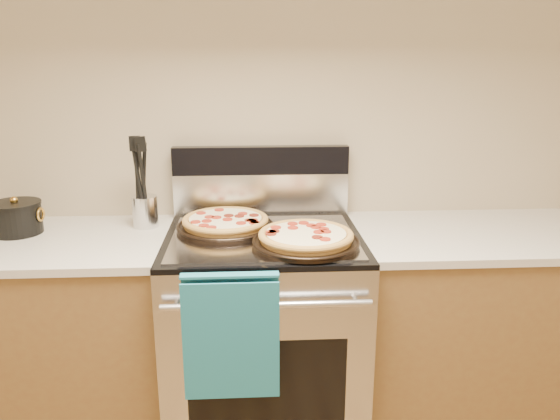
{
  "coord_description": "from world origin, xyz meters",
  "views": [
    {
      "loc": [
        -0.05,
        -0.37,
        1.59
      ],
      "look_at": [
        0.06,
        1.55,
        1.05
      ],
      "focal_mm": 35.0,
      "sensor_mm": 36.0,
      "label": 1
    }
  ],
  "objects": [
    {
      "name": "countertop_left",
      "position": [
        -0.88,
        1.68,
        0.9
      ],
      "size": [
        1.02,
        0.64,
        0.03
      ],
      "primitive_type": "cube",
      "color": "#BBB4A8",
      "rests_on": "cabinet_left"
    },
    {
      "name": "range_body",
      "position": [
        0.0,
        1.65,
        0.45
      ],
      "size": [
        0.76,
        0.68,
        0.9
      ],
      "primitive_type": "cube",
      "color": "#B7B7BC",
      "rests_on": "ground"
    },
    {
      "name": "countertop_right",
      "position": [
        0.88,
        1.68,
        0.9
      ],
      "size": [
        1.02,
        0.64,
        0.03
      ],
      "primitive_type": "cube",
      "color": "#BBB4A8",
      "rests_on": "cabinet_right"
    },
    {
      "name": "cooktop",
      "position": [
        0.0,
        1.65,
        0.91
      ],
      "size": [
        0.76,
        0.68,
        0.02
      ],
      "primitive_type": "cube",
      "color": "black",
      "rests_on": "range_body"
    },
    {
      "name": "wall_back",
      "position": [
        0.0,
        2.0,
        1.35
      ],
      "size": [
        4.0,
        0.0,
        4.0
      ],
      "primitive_type": "plane",
      "rotation": [
        1.57,
        0.0,
        0.0
      ],
      "color": "tan",
      "rests_on": "ground"
    },
    {
      "name": "saucepan",
      "position": [
        -0.98,
        1.76,
        0.97
      ],
      "size": [
        0.21,
        0.21,
        0.12
      ],
      "primitive_type": "cylinder",
      "rotation": [
        0.0,
        0.0,
        -0.11
      ],
      "color": "black",
      "rests_on": "countertop_left"
    },
    {
      "name": "cabinet_left",
      "position": [
        -0.88,
        1.68,
        0.44
      ],
      "size": [
        1.0,
        0.62,
        0.88
      ],
      "primitive_type": "cube",
      "color": "brown",
      "rests_on": "ground"
    },
    {
      "name": "pepperoni_pizza_back",
      "position": [
        -0.15,
        1.72,
        0.95
      ],
      "size": [
        0.46,
        0.46,
        0.05
      ],
      "primitive_type": null,
      "rotation": [
        0.0,
        0.0,
        0.22
      ],
      "color": "#B47C37",
      "rests_on": "foil_sheet"
    },
    {
      "name": "backsplash_upper",
      "position": [
        0.0,
        1.96,
        1.16
      ],
      "size": [
        0.76,
        0.06,
        0.12
      ],
      "primitive_type": "cube",
      "color": "black",
      "rests_on": "backsplash_lower"
    },
    {
      "name": "oven_window",
      "position": [
        0.0,
        1.31,
        0.45
      ],
      "size": [
        0.56,
        0.01,
        0.4
      ],
      "primitive_type": "cube",
      "color": "black",
      "rests_on": "range_body"
    },
    {
      "name": "pepperoni_pizza_front",
      "position": [
        0.15,
        1.51,
        0.95
      ],
      "size": [
        0.44,
        0.44,
        0.05
      ],
      "primitive_type": null,
      "rotation": [
        0.0,
        0.0,
        -0.14
      ],
      "color": "#B47C37",
      "rests_on": "foil_sheet"
    },
    {
      "name": "foil_sheet",
      "position": [
        0.0,
        1.62,
        0.92
      ],
      "size": [
        0.7,
        0.55,
        0.01
      ],
      "primitive_type": "cube",
      "color": "gray",
      "rests_on": "cooktop"
    },
    {
      "name": "utensil_crock",
      "position": [
        -0.48,
        1.83,
        0.98
      ],
      "size": [
        0.12,
        0.12,
        0.13
      ],
      "primitive_type": "cylinder",
      "rotation": [
        0.0,
        0.0,
        0.16
      ],
      "color": "silver",
      "rests_on": "countertop_left"
    },
    {
      "name": "backsplash_lower",
      "position": [
        0.0,
        1.96,
        1.01
      ],
      "size": [
        0.76,
        0.06,
        0.18
      ],
      "primitive_type": "cube",
      "color": "silver",
      "rests_on": "cooktop"
    },
    {
      "name": "cabinet_right",
      "position": [
        0.88,
        1.68,
        0.44
      ],
      "size": [
        1.0,
        0.62,
        0.88
      ],
      "primitive_type": "cube",
      "color": "brown",
      "rests_on": "ground"
    },
    {
      "name": "oven_handle",
      "position": [
        0.0,
        1.27,
        0.8
      ],
      "size": [
        0.7,
        0.03,
        0.03
      ],
      "primitive_type": "cylinder",
      "rotation": [
        0.0,
        1.57,
        0.0
      ],
      "color": "silver",
      "rests_on": "range_body"
    },
    {
      "name": "dish_towel",
      "position": [
        -0.12,
        1.27,
        0.7
      ],
      "size": [
        0.32,
        0.05,
        0.42
      ],
      "primitive_type": null,
      "color": "teal",
      "rests_on": "oven_handle"
    }
  ]
}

